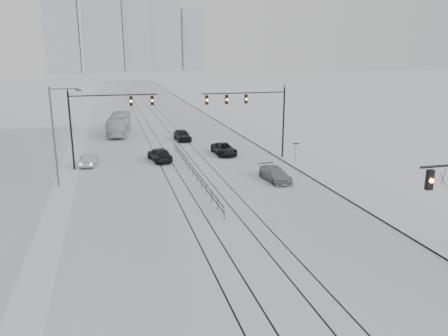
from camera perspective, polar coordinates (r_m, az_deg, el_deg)
The scene contains 16 objects.
road at distance 72.23m, azimuth -8.61°, elevation 5.23°, with size 22.00×260.00×0.02m, color silver.
sidewalk_east at distance 74.86m, azimuth 1.75°, elevation 5.78°, with size 5.00×260.00×0.16m, color silver.
curb at distance 74.21m, azimuth -0.07°, elevation 5.69°, with size 0.10×260.00×0.12m, color gray.
tram_rails at distance 52.75m, azimuth -6.14°, elevation 1.79°, with size 5.30×180.00×0.01m.
skyline at distance 285.37m, azimuth -12.96°, elevation 18.25°, with size 96.00×48.00×72.00m.
traffic_mast_ne at distance 48.86m, azimuth 4.17°, elevation 7.64°, with size 9.60×0.37×8.00m.
traffic_mast_nw at distance 47.26m, azimuth -15.88°, elevation 6.64°, with size 9.10×0.37×8.00m.
street_light_west at distance 41.62m, azimuth -21.00°, elevation 4.67°, with size 2.73×0.25×9.00m.
median_fence at distance 43.06m, azimuth -4.09°, elevation -0.45°, with size 0.06×24.00×1.00m.
street_sign at distance 48.15m, azimuth 9.35°, elevation 2.35°, with size 0.70×0.06×2.40m.
sedan_sb_inner at distance 49.52m, azimuth -8.41°, elevation 1.77°, with size 1.87×4.65×1.58m, color black.
sedan_sb_outer at distance 49.29m, azimuth -17.19°, elevation 1.04°, with size 1.40×4.00×1.32m, color #A9AAB0.
sedan_nb_front at distance 52.24m, azimuth -0.00°, elevation 2.48°, with size 2.25×4.87×1.35m, color black.
sedan_nb_right at distance 41.74m, azimuth 6.69°, elevation -0.82°, with size 1.85×4.56×1.32m, color gray.
sedan_nb_far at distance 61.00m, azimuth -5.46°, elevation 4.30°, with size 1.80×4.49×1.53m, color black.
box_truck at distance 67.27m, azimuth -13.52°, elevation 5.58°, with size 2.53×10.80×3.01m, color silver.
Camera 1 is at (-7.67, -10.84, 11.84)m, focal length 35.00 mm.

